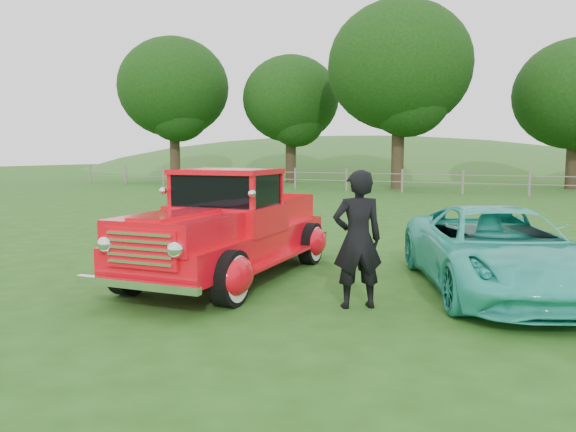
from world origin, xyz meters
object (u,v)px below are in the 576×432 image
at_px(tree_far_west, 174,88).
at_px(tree_mid_west, 291,99).
at_px(red_pickup, 229,230).
at_px(tree_near_east, 576,94).
at_px(man, 358,239).
at_px(tree_near_west, 400,66).
at_px(teal_sedan, 497,250).

xyz_separation_m(tree_far_west, tree_mid_west, (8.00, 2.00, -0.94)).
height_order(tree_far_west, tree_mid_west, tree_far_west).
height_order(tree_mid_west, red_pickup, tree_mid_west).
bearing_deg(tree_near_east, man, -96.98).
bearing_deg(red_pickup, tree_near_west, 94.84).
bearing_deg(teal_sedan, tree_far_west, 111.45).
bearing_deg(man, red_pickup, -51.39).
bearing_deg(tree_near_east, tree_near_west, -156.04).
bearing_deg(tree_mid_west, teal_sedan, -59.75).
bearing_deg(tree_near_east, red_pickup, -102.06).
xyz_separation_m(tree_far_west, teal_sedan, (23.11, -23.91, -5.87)).
relative_size(tree_near_west, teal_sedan, 2.34).
xyz_separation_m(tree_mid_west, teal_sedan, (15.11, -25.91, -4.93)).
relative_size(tree_far_west, tree_mid_west, 1.17).
distance_m(tree_far_west, man, 33.87).
bearing_deg(red_pickup, man, -21.12).
bearing_deg(tree_mid_west, man, -63.91).
relative_size(tree_far_west, tree_near_east, 1.19).
bearing_deg(tree_near_west, tree_far_west, 176.42).
height_order(tree_near_west, red_pickup, tree_near_west).
height_order(tree_mid_west, man, tree_mid_west).
xyz_separation_m(tree_near_west, tree_near_east, (9.00, 4.00, -1.55)).
bearing_deg(tree_far_west, tree_near_west, -3.58).
bearing_deg(tree_near_west, red_pickup, -82.63).
relative_size(tree_mid_west, tree_near_east, 1.02).
relative_size(teal_sedan, man, 2.45).
height_order(tree_near_east, teal_sedan, tree_near_east).
bearing_deg(tree_near_east, tree_far_west, -173.16).
bearing_deg(tree_far_west, red_pickup, -52.39).
distance_m(tree_far_west, tree_near_west, 16.03).
distance_m(tree_near_east, man, 29.11).
xyz_separation_m(tree_mid_west, red_pickup, (11.07, -26.75, -4.75)).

